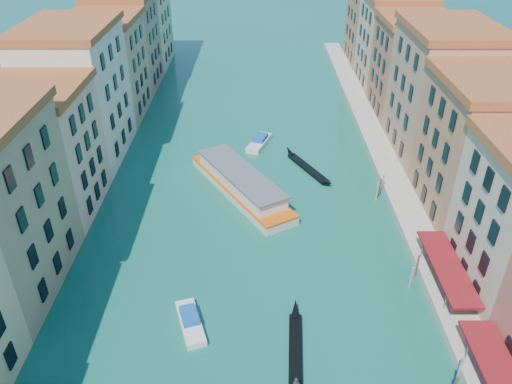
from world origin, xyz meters
TOP-DOWN VIEW (x-y plane):
  - left_bank_palazzos at (-26.00, 64.68)m, footprint 12.80×128.40m
  - right_bank_palazzos at (30.00, 65.00)m, footprint 12.80×128.40m
  - quay at (22.00, 65.00)m, footprint 4.00×140.00m
  - mooring_poles_right at (19.10, 28.80)m, footprint 1.44×54.24m
  - vaporetto_far at (-0.64, 59.07)m, footprint 15.75×21.66m
  - gondola_fore at (5.32, 29.40)m, footprint 1.87×13.37m
  - gondola_far at (9.50, 65.89)m, footprint 7.16×12.43m
  - motorboat_mid at (-5.01, 33.47)m, footprint 3.83×6.55m
  - motorboat_far at (2.08, 74.43)m, footprint 4.64×7.65m

SIDE VIEW (x-z plane):
  - gondola_far at x=9.50m, z-range -0.57..1.35m
  - gondola_fore at x=5.32m, z-range -0.88..1.78m
  - quay at x=22.00m, z-range 0.00..1.00m
  - motorboat_mid at x=-5.01m, z-range -0.14..1.15m
  - motorboat_far at x=2.08m, z-range -0.17..1.34m
  - mooring_poles_right at x=19.10m, z-range -0.30..2.90m
  - vaporetto_far at x=-0.64m, z-range -0.16..3.14m
  - left_bank_palazzos at x=-26.00m, z-range -0.79..20.21m
  - right_bank_palazzos at x=30.00m, z-range -0.75..20.25m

